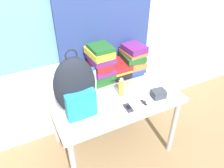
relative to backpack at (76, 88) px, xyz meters
The scene contains 14 objects.
wall_back 0.73m from the backpack, 58.03° to the left, with size 6.00×0.06×2.50m.
curtain_blue 0.78m from the backpack, 45.74° to the left, with size 0.97×0.04×2.50m.
desk 0.50m from the backpack, 15.36° to the left, with size 1.14×0.77×0.71m.
backpack is the anchor object (origin of this frame).
book_stack_left 0.49m from the backpack, 43.09° to the left, with size 0.23×0.29×0.37m.
book_stack_center 0.66m from the backpack, 30.99° to the left, with size 0.20×0.26×0.15m.
book_stack_right 0.80m from the backpack, 25.02° to the left, with size 0.22×0.28×0.30m.
water_bottle 0.36m from the backpack, 45.08° to the left, with size 0.06×0.06×0.23m.
sports_bottle 0.43m from the backpack, 38.85° to the left, with size 0.08×0.08×0.29m.
sunscreen_bottle 0.45m from the backpack, ahead, with size 0.04×0.04×0.18m.
cell_phone 0.47m from the backpack, 21.86° to the right, with size 0.06×0.11×0.02m.
sunglasses_case 0.58m from the backpack, 15.60° to the left, with size 0.15×0.07×0.04m.
camera_pouch 0.74m from the backpack, 11.20° to the right, with size 0.13×0.11×0.07m.
wristwatch 0.61m from the backpack, 15.37° to the right, with size 0.04×0.08×0.01m.
Camera 1 is at (-0.71, -1.03, 1.93)m, focal length 35.00 mm.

